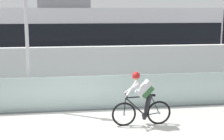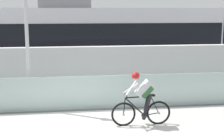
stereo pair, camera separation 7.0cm
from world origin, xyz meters
TOP-DOWN VIEW (x-y plane):
  - ground_plane at (0.00, 0.00)m, footprint 200.00×200.00m
  - bike_path_deck at (0.00, 0.00)m, footprint 32.00×3.20m
  - glass_parapet at (0.00, 1.85)m, footprint 32.00×0.05m
  - concrete_barrier_wall at (0.00, 3.65)m, footprint 32.00×0.36m
  - tram_rail_near at (0.00, 6.13)m, footprint 32.00×0.08m
  - tram_rail_far at (0.00, 7.57)m, footprint 32.00×0.08m
  - tram at (1.41, 6.85)m, footprint 11.06×2.54m
  - cyclist_on_bike at (1.59, 0.00)m, footprint 1.77×0.58m
  - lamp_post_antenna at (-1.82, 2.15)m, footprint 0.28×0.28m

SIDE VIEW (x-z plane):
  - ground_plane at x=0.00m, z-range 0.00..0.00m
  - tram_rail_near at x=0.00m, z-range 0.00..0.01m
  - tram_rail_far at x=0.00m, z-range 0.00..0.01m
  - bike_path_deck at x=0.00m, z-range 0.00..0.01m
  - glass_parapet at x=0.00m, z-range 0.00..1.16m
  - cyclist_on_bike at x=1.59m, z-range -0.02..1.59m
  - concrete_barrier_wall at x=0.00m, z-range 0.00..1.96m
  - tram at x=1.41m, z-range -0.01..3.80m
  - lamp_post_antenna at x=-1.82m, z-range 0.69..5.89m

